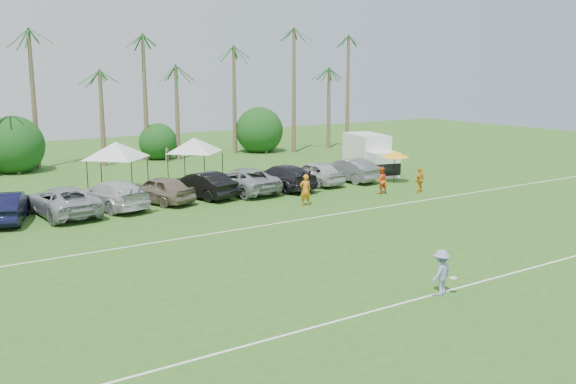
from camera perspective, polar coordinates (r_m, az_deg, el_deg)
ground at (r=21.85m, az=15.39°, el=-10.65°), size 120.00×120.00×0.00m
field_lines at (r=27.40m, az=2.65°, el=-5.79°), size 80.00×12.10×0.01m
palm_tree_4 at (r=52.41m, az=-21.23°, el=9.78°), size 2.40×2.40×8.90m
palm_tree_5 at (r=53.44m, az=-17.04°, el=10.99°), size 2.40×2.40×9.90m
palm_tree_6 at (r=54.75m, az=-13.00°, el=12.07°), size 2.40×2.40×10.90m
palm_tree_7 at (r=56.33m, az=-9.14°, el=13.04°), size 2.40×2.40×11.90m
palm_tree_8 at (r=58.56m, az=-4.54°, el=10.53°), size 2.40×2.40×8.90m
palm_tree_9 at (r=61.16m, az=-0.38°, el=11.40°), size 2.40×2.40×9.90m
palm_tree_10 at (r=64.05m, az=3.45°, el=12.13°), size 2.40×2.40×10.90m
palm_tree_11 at (r=66.56m, az=6.28°, el=12.77°), size 2.40×2.40×11.90m
bush_tree_1 at (r=53.34m, az=-23.14°, el=3.52°), size 4.00×4.00×4.00m
bush_tree_2 at (r=56.73m, az=-11.15°, el=4.59°), size 4.00×4.00×4.00m
bush_tree_3 at (r=61.24m, az=-2.45°, el=5.24°), size 4.00×4.00×4.00m
sideline_player_a at (r=37.30m, az=1.55°, el=0.18°), size 0.77×0.62×1.84m
sideline_player_b at (r=41.28m, az=8.27°, el=1.02°), size 0.93×0.79×1.70m
sideline_player_c at (r=42.12m, az=11.63°, el=1.05°), size 1.02×0.66×1.62m
box_truck at (r=49.27m, az=7.34°, el=3.49°), size 3.45×6.01×2.92m
canopy_tent_left at (r=42.93m, az=-15.07°, el=4.33°), size 4.64×4.64×3.76m
canopy_tent_right at (r=45.69m, az=-8.34°, el=4.81°), size 4.45×4.45×3.60m
market_umbrella at (r=45.25m, az=9.47°, el=3.37°), size 2.03×2.03×2.26m
frisbee_player at (r=23.36m, az=13.44°, el=-6.98°), size 1.18×0.85×1.65m
parked_car_1 at (r=36.34m, az=-23.72°, el=-1.22°), size 3.21×5.20×1.62m
parked_car_2 at (r=36.83m, az=-19.39°, el=-0.76°), size 3.10×6.00×1.62m
parked_car_3 at (r=37.85m, az=-15.36°, el=-0.22°), size 3.27×5.90×1.62m
parked_car_4 at (r=38.77m, az=-11.39°, el=0.21°), size 3.47×5.12×1.62m
parked_car_5 at (r=39.94m, az=-7.68°, el=0.65°), size 2.91×5.19×1.62m
parked_car_6 at (r=41.21m, az=-4.14°, el=1.03°), size 3.20×6.04×1.62m
parked_car_7 at (r=42.37m, az=-0.58°, el=1.34°), size 2.81×5.78×1.62m
parked_car_8 at (r=44.11m, az=2.35°, el=1.71°), size 2.32×4.90×1.62m
parked_car_9 at (r=45.65m, az=5.37°, el=1.99°), size 2.28×5.08×1.62m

